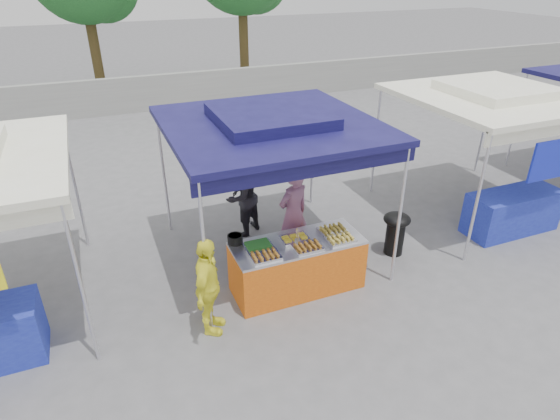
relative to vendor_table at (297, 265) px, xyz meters
name	(u,v)px	position (x,y,z in m)	size (l,w,h in m)	color
ground_plane	(294,284)	(0.00, 0.10, -0.43)	(80.00, 80.00, 0.00)	slate
back_wall	(166,92)	(0.00, 11.10, 0.17)	(40.00, 0.25, 1.20)	gray
main_canopy	(271,124)	(0.00, 1.07, 1.94)	(3.20, 3.20, 2.57)	silver
neighbor_stall_right	(503,142)	(4.50, 0.67, 1.18)	(3.20, 3.20, 2.57)	silver
vendor_table	(297,265)	(0.00, 0.00, 0.00)	(2.00, 0.80, 0.85)	#D85C13
food_tray_fl	(265,256)	(-0.61, -0.23, 0.46)	(0.42, 0.30, 0.07)	silver
food_tray_fm	(308,247)	(0.05, -0.24, 0.46)	(0.42, 0.30, 0.07)	silver
food_tray_fr	(340,239)	(0.60, -0.22, 0.46)	(0.42, 0.30, 0.07)	silver
food_tray_bl	(258,246)	(-0.61, 0.07, 0.46)	(0.42, 0.30, 0.07)	silver
food_tray_bm	(295,238)	(-0.03, 0.06, 0.46)	(0.42, 0.30, 0.07)	silver
food_tray_br	(332,230)	(0.62, 0.07, 0.46)	(0.42, 0.30, 0.07)	silver
cooking_pot	(235,239)	(-0.88, 0.33, 0.49)	(0.23, 0.23, 0.13)	black
skewer_cup	(298,242)	(-0.05, -0.09, 0.48)	(0.08, 0.08, 0.10)	silver
wok_burner	(396,230)	(1.99, 0.27, 0.04)	(0.47, 0.47, 0.79)	black
crate_left	(261,265)	(-0.38, 0.61, -0.29)	(0.46, 0.32, 0.27)	#1625B5
crate_right	(294,256)	(0.22, 0.63, -0.28)	(0.49, 0.34, 0.29)	#1625B5
crate_stacked	(294,242)	(0.22, 0.63, 0.01)	(0.47, 0.33, 0.28)	#1625B5
vendor_woman	(293,214)	(0.31, 0.87, 0.41)	(0.61, 0.40, 1.66)	#996185
helper_man	(241,196)	(-0.25, 1.95, 0.35)	(0.76, 0.59, 1.55)	black
customer_person	(208,288)	(-1.50, -0.42, 0.30)	(0.85, 0.36, 1.46)	#FBF537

